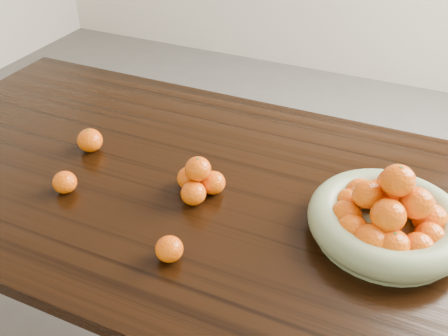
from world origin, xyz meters
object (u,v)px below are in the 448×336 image
at_px(orange_pyramid, 198,180).
at_px(loose_orange_0, 90,140).
at_px(fruit_bowl, 387,218).
at_px(dining_table, 211,209).

relative_size(orange_pyramid, loose_orange_0, 1.78).
bearing_deg(fruit_bowl, dining_table, 178.71).
xyz_separation_m(fruit_bowl, loose_orange_0, (-0.85, 0.02, -0.02)).
bearing_deg(loose_orange_0, fruit_bowl, -1.04).
distance_m(fruit_bowl, orange_pyramid, 0.47).
distance_m(orange_pyramid, loose_orange_0, 0.39).
distance_m(dining_table, orange_pyramid, 0.14).
distance_m(dining_table, loose_orange_0, 0.41).
height_order(dining_table, loose_orange_0, loose_orange_0).
height_order(orange_pyramid, loose_orange_0, orange_pyramid).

